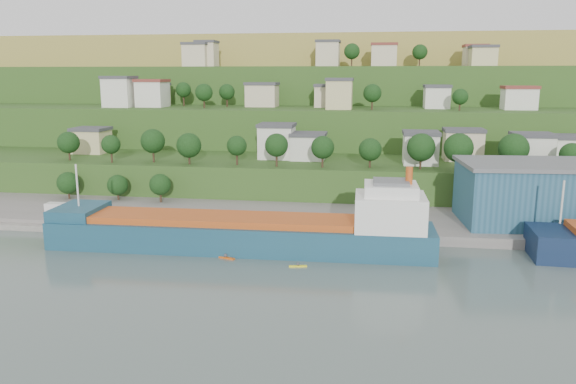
% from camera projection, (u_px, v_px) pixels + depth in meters
% --- Properties ---
extents(ground, '(500.00, 500.00, 0.00)m').
position_uv_depth(ground, '(293.00, 266.00, 96.62)').
color(ground, '#4D5E5B').
rests_on(ground, ground).
extents(quay, '(220.00, 26.00, 4.00)m').
position_uv_depth(quay, '(403.00, 227.00, 120.80)').
color(quay, slate).
rests_on(quay, ground).
extents(pebble_beach, '(40.00, 18.00, 2.40)m').
position_uv_depth(pebble_beach, '(65.00, 221.00, 125.94)').
color(pebble_beach, slate).
rests_on(pebble_beach, ground).
extents(hillside, '(360.00, 210.54, 96.00)m').
position_uv_depth(hillside, '(344.00, 145.00, 259.88)').
color(hillside, '#284719').
rests_on(hillside, ground).
extents(cargo_ship_near, '(72.16, 12.62, 18.50)m').
position_uv_depth(cargo_ship_near, '(251.00, 234.00, 104.95)').
color(cargo_ship_near, navy).
rests_on(cargo_ship_near, ground).
extents(warehouse, '(32.33, 21.26, 12.80)m').
position_uv_depth(warehouse, '(537.00, 193.00, 115.35)').
color(warehouse, navy).
rests_on(warehouse, quay).
extents(caravan, '(5.85, 2.50, 2.72)m').
position_uv_depth(caravan, '(59.00, 209.00, 126.33)').
color(caravan, silver).
rests_on(caravan, pebble_beach).
extents(dinghy, '(3.81, 2.43, 0.71)m').
position_uv_depth(dinghy, '(98.00, 219.00, 121.30)').
color(dinghy, silver).
rests_on(dinghy, pebble_beach).
extents(kayak_orange, '(3.64, 1.85, 0.91)m').
position_uv_depth(kayak_orange, '(226.00, 257.00, 100.35)').
color(kayak_orange, '#CE5212').
rests_on(kayak_orange, ground).
extents(kayak_yellow, '(3.13, 1.16, 0.77)m').
position_uv_depth(kayak_yellow, '(298.00, 266.00, 95.93)').
color(kayak_yellow, yellow).
rests_on(kayak_yellow, ground).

